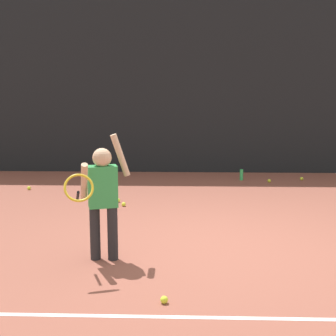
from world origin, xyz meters
The scene contains 13 objects.
ground_plane centered at (0.00, 0.00, 0.00)m, with size 20.00×20.00×0.00m, color brown.
court_line_baseline centered at (0.00, -1.84, 0.00)m, with size 9.00×0.05×0.00m, color white.
back_fence_windscreen centered at (0.00, 4.84, 1.95)m, with size 12.67×0.08×3.89m, color black.
fence_post_1 centered at (-3.09, 4.90, 2.02)m, with size 0.09×0.09×4.04m, color slate.
fence_post_2 centered at (0.00, 4.90, 2.02)m, with size 0.09×0.09×4.04m, color slate.
tennis_player centered at (-1.32, -0.60, 0.73)m, with size 0.59×0.71×1.35m.
water_bottle centered at (0.71, 3.92, 0.11)m, with size 0.07×0.07×0.22m, color green.
tennis_ball_0 centered at (-0.62, -1.60, 0.03)m, with size 0.07×0.07×0.07m, color #CCE033.
tennis_ball_2 centered at (-1.40, 1.71, 0.03)m, with size 0.07×0.07×0.07m, color #CCE033.
tennis_ball_3 centered at (-3.29, 2.86, 0.03)m, with size 0.07×0.07×0.07m, color #CCE033.
tennis_ball_5 centered at (1.93, 3.95, 0.03)m, with size 0.07×0.07×0.07m, color #CCE033.
tennis_ball_7 centered at (-1.52, 1.97, 0.03)m, with size 0.07×0.07×0.07m, color #CCE033.
tennis_ball_8 centered at (1.23, 3.69, 0.03)m, with size 0.07×0.07×0.07m, color #CCE033.
Camera 1 is at (-0.47, -5.26, 1.79)m, focal length 49.10 mm.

